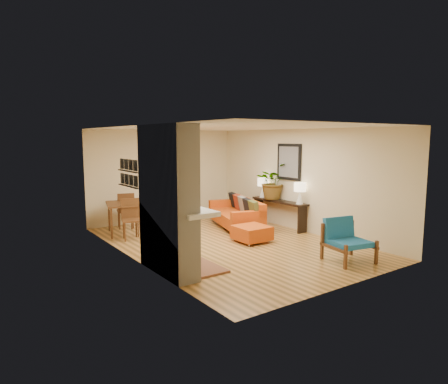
{
  "coord_description": "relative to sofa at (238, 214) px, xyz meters",
  "views": [
    {
      "loc": [
        -5.16,
        -7.16,
        2.36
      ],
      "look_at": [
        0.0,
        0.2,
        1.15
      ],
      "focal_mm": 32.0,
      "sensor_mm": 36.0,
      "label": 1
    }
  ],
  "objects": [
    {
      "name": "room_shell",
      "position": [
        -0.58,
        1.42,
        0.88
      ],
      "size": [
        6.5,
        6.5,
        6.5
      ],
      "color": "tan",
      "rests_on": "ground"
    },
    {
      "name": "fireplace",
      "position": [
        -3.18,
        -2.22,
        0.88
      ],
      "size": [
        1.09,
        1.68,
        2.6
      ],
      "color": "white",
      "rests_on": "ground"
    },
    {
      "name": "sofa",
      "position": [
        0.0,
        0.0,
        0.0
      ],
      "size": [
        1.48,
        2.27,
        0.83
      ],
      "color": "silver",
      "rests_on": "ground"
    },
    {
      "name": "ottoman",
      "position": [
        -0.68,
        -1.42,
        -0.15
      ],
      "size": [
        0.74,
        0.74,
        0.37
      ],
      "color": "silver",
      "rests_on": "ground"
    },
    {
      "name": "blue_chair",
      "position": [
        -0.07,
        -3.54,
        0.08
      ],
      "size": [
        0.92,
        0.91,
        0.83
      ],
      "color": "brown",
      "rests_on": "ground"
    },
    {
      "name": "dining_table",
      "position": [
        -2.76,
        1.03,
        0.26
      ],
      "size": [
        1.07,
        1.8,
        0.95
      ],
      "color": "brown",
      "rests_on": "ground"
    },
    {
      "name": "console_table",
      "position": [
        0.89,
        -0.63,
        0.21
      ],
      "size": [
        0.34,
        1.85,
        0.72
      ],
      "color": "black",
      "rests_on": "ground"
    },
    {
      "name": "lamp_near",
      "position": [
        0.89,
        -1.37,
        0.7
      ],
      "size": [
        0.3,
        0.3,
        0.54
      ],
      "color": "white",
      "rests_on": "console_table"
    },
    {
      "name": "lamp_far",
      "position": [
        0.89,
        0.05,
        0.7
      ],
      "size": [
        0.3,
        0.3,
        0.54
      ],
      "color": "white",
      "rests_on": "console_table"
    },
    {
      "name": "houseplant",
      "position": [
        0.88,
        -0.35,
        0.85
      ],
      "size": [
        1.09,
        1.02,
        0.97
      ],
      "primitive_type": "imported",
      "rotation": [
        0.0,
        0.0,
        0.37
      ],
      "color": "#1E5919",
      "rests_on": "console_table"
    }
  ]
}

